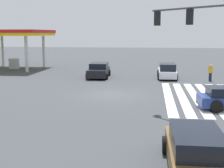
% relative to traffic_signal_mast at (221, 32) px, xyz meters
% --- Properties ---
extents(ground_plane, '(152.40, 152.40, 0.00)m').
position_rel_traffic_signal_mast_xyz_m(ground_plane, '(6.21, 6.21, -4.55)').
color(ground_plane, '#3D3F44').
extents(crosswalk_markings, '(11.70, 7.25, 0.01)m').
position_rel_traffic_signal_mast_xyz_m(crosswalk_markings, '(6.21, -1.22, -4.55)').
color(crosswalk_markings, silver).
rests_on(crosswalk_markings, ground_plane).
extents(traffic_signal_mast, '(5.35, 5.35, 6.06)m').
position_rel_traffic_signal_mast_xyz_m(traffic_signal_mast, '(0.00, 0.00, 0.00)').
color(traffic_signal_mast, '#47474C').
rests_on(traffic_signal_mast, ground_plane).
extents(car_1, '(4.75, 2.05, 1.41)m').
position_rel_traffic_signal_mast_xyz_m(car_1, '(-6.18, 1.86, -3.87)').
color(car_1, brown).
rests_on(car_1, ground_plane).
extents(car_2, '(4.59, 2.34, 1.46)m').
position_rel_traffic_signal_mast_xyz_m(car_2, '(15.29, 8.75, -3.84)').
color(car_2, black).
rests_on(car_2, ground_plane).
extents(car_3, '(4.56, 1.95, 1.51)m').
position_rel_traffic_signal_mast_xyz_m(car_3, '(15.47, 1.80, -3.83)').
color(car_3, silver).
rests_on(car_3, ground_plane).
extents(gas_station_canopy, '(8.51, 8.51, 4.88)m').
position_rel_traffic_signal_mast_xyz_m(gas_station_canopy, '(21.44, 20.71, -0.19)').
color(gas_station_canopy, yellow).
rests_on(gas_station_canopy, ground_plane).
extents(pedestrian, '(0.41, 0.41, 1.61)m').
position_rel_traffic_signal_mast_xyz_m(pedestrian, '(14.08, -2.15, -3.66)').
color(pedestrian, '#232842').
rests_on(pedestrian, ground_plane).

